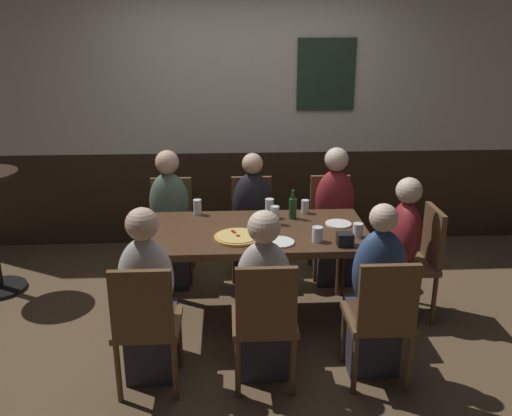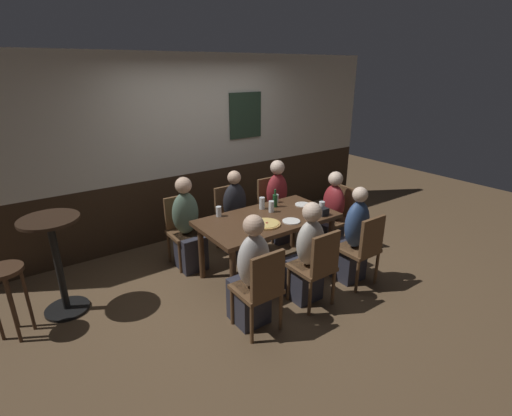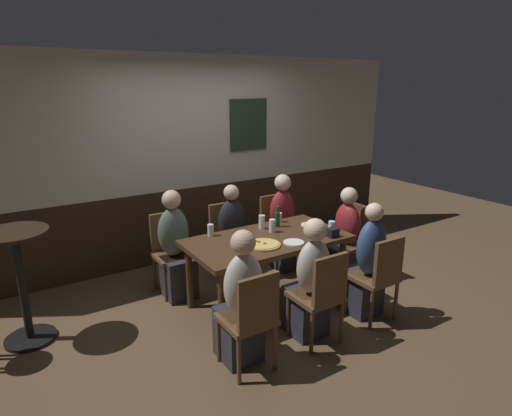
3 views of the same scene
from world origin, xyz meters
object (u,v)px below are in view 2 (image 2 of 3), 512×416
object	(u,v)px
person_right_far	(279,207)
side_bar_table	(57,258)
person_left_far	(188,231)
beer_glass_tall	(322,206)
condiment_caddy	(323,212)
plate_white_large	(291,221)
beer_bottle_green	(275,200)
bar_stool	(6,283)
highball_clear	(276,199)
chair_right_far	(272,204)
plate_white_small	(303,205)
chair_right_near	(363,246)
pint_glass_stout	(308,213)
person_head_east	(330,218)
tumbler_short	(262,204)
chair_head_east	(339,214)
chair_left_far	(183,227)
pizza	(266,224)
chair_left_near	(261,287)
chair_mid_near	(317,265)
person_mid_near	(306,259)
person_mid_far	(237,219)
person_left_near	(251,279)
person_right_near	(352,242)
pint_glass_pale	(219,212)
tumbler_water	(271,207)
dining_table	(268,224)

from	to	relation	value
person_right_far	side_bar_table	xyz separation A→B (m)	(-2.92, -0.10, 0.11)
person_left_far	beer_glass_tall	xyz separation A→B (m)	(1.43, -0.87, 0.28)
beer_glass_tall	condiment_caddy	size ratio (longest dim) A/B	0.93
person_right_far	side_bar_table	size ratio (longest dim) A/B	1.13
person_left_far	plate_white_large	bearing A→B (deg)	-47.89
condiment_caddy	beer_bottle_green	bearing A→B (deg)	117.67
bar_stool	highball_clear	bearing A→B (deg)	-1.64
chair_right_far	plate_white_small	world-z (taller)	chair_right_far
chair_right_near	plate_white_large	distance (m)	0.86
beer_glass_tall	highball_clear	xyz separation A→B (m)	(-0.31, 0.53, 0.00)
pint_glass_stout	person_left_far	bearing A→B (deg)	140.22
person_head_east	highball_clear	world-z (taller)	person_head_east
tumbler_short	plate_white_large	xyz separation A→B (m)	(0.03, -0.53, -0.06)
chair_head_east	bar_stool	world-z (taller)	chair_head_east
highball_clear	side_bar_table	world-z (taller)	side_bar_table
chair_right_far	tumbler_short	world-z (taller)	tumbler_short
chair_left_far	pizza	xyz separation A→B (m)	(0.57, -1.01, 0.26)
pizza	bar_stool	size ratio (longest dim) A/B	0.46
chair_left_near	person_head_east	xyz separation A→B (m)	(1.79, 0.85, -0.02)
beer_glass_tall	beer_bottle_green	world-z (taller)	beer_bottle_green
chair_mid_near	person_mid_near	distance (m)	0.16
person_right_far	beer_bottle_green	world-z (taller)	person_right_far
plate_white_small	tumbler_short	bearing A→B (deg)	159.16
chair_right_near	person_mid_far	xyz separation A→B (m)	(-0.72, 1.54, -0.02)
chair_head_east	plate_white_small	size ratio (longest dim) A/B	4.44
highball_clear	bar_stool	xyz separation A→B (m)	(-3.05, 0.09, -0.22)
chair_left_near	plate_white_small	distance (m)	1.65
plate_white_large	beer_glass_tall	bearing A→B (deg)	8.33
person_left_near	person_right_near	size ratio (longest dim) A/B	1.00
person_head_east	condiment_caddy	bearing A→B (deg)	-145.73
chair_left_far	chair_mid_near	bearing A→B (deg)	-67.14
chair_left_near	side_bar_table	bearing A→B (deg)	135.62
chair_mid_near	chair_left_near	bearing A→B (deg)	180.00
beer_glass_tall	pint_glass_stout	xyz separation A→B (m)	(-0.30, -0.07, 0.00)
chair_right_near	chair_head_east	size ratio (longest dim) A/B	1.00
chair_right_far	condiment_caddy	bearing A→B (deg)	-96.43
chair_right_far	person_right_near	distance (m)	1.54
pint_glass_stout	chair_right_near	bearing A→B (deg)	-62.81
side_bar_table	plate_white_small	bearing A→B (deg)	-10.39
chair_left_near	chair_mid_near	size ratio (longest dim) A/B	1.00
highball_clear	chair_right_far	bearing A→B (deg)	57.63
pint_glass_pale	pint_glass_stout	bearing A→B (deg)	-35.26
person_left_near	person_right_far	size ratio (longest dim) A/B	0.99
tumbler_water	beer_bottle_green	bearing A→B (deg)	38.35
pint_glass_stout	beer_glass_tall	bearing A→B (deg)	12.82
chair_mid_near	highball_clear	distance (m)	1.31
person_right_far	tumbler_short	distance (m)	0.80
tumbler_water	tumbler_short	size ratio (longest dim) A/B	0.94
chair_mid_near	dining_table	bearing A→B (deg)	90.00
chair_right_far	person_head_east	size ratio (longest dim) A/B	0.78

